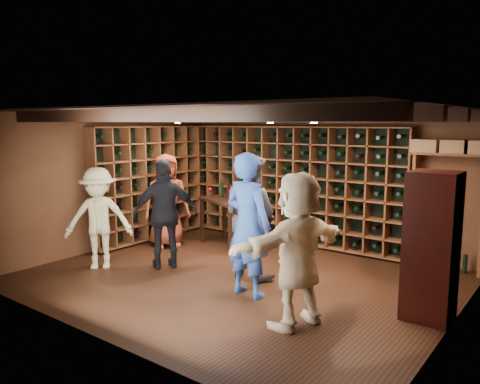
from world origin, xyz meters
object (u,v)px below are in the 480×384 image
Objects in this scene: guest_khaki at (99,218)px; tasting_table at (227,205)px; display_cabinet at (431,249)px; man_blue_shirt at (248,225)px; guest_red_floral at (167,201)px; man_grey_suit at (250,216)px; guest_woman_black at (165,214)px; guest_beige at (298,250)px.

tasting_table is (0.84, 2.25, -0.02)m from guest_khaki.
display_cabinet is at bearing 5.99° from tasting_table.
man_blue_shirt is 1.45× the size of tasting_table.
man_grey_suit is at bearing -68.28° from guest_red_floral.
man_blue_shirt is 1.80m from guest_woman_black.
man_blue_shirt reaches higher than guest_khaki.
man_grey_suit reaches higher than guest_red_floral.
guest_beige is at bearing 161.70° from man_blue_shirt.
guest_woman_black is at bearing -9.71° from guest_khaki.
man_grey_suit is at bearing -17.95° from tasting_table.
guest_woman_black is at bearing -86.51° from guest_beige.
man_grey_suit is 2.46m from guest_khaki.
tasting_table is at bearing -21.93° from guest_red_floral.
display_cabinet is 4.94m from guest_khaki.
display_cabinet is at bearing -62.30° from guest_red_floral.
guest_woman_black is (-3.96, -0.47, 0.03)m from display_cabinet.
display_cabinet is 1.30× the size of tasting_table.
display_cabinet is 2.28m from man_blue_shirt.
guest_red_floral is 1.61m from guest_khaki.
guest_khaki reaches higher than tasting_table.
guest_khaki is 0.90× the size of guest_beige.
display_cabinet is 0.90× the size of man_blue_shirt.
tasting_table is (-0.01, 1.60, -0.08)m from guest_woman_black.
guest_khaki is at bearing 37.06° from man_grey_suit.
guest_woman_black reaches higher than guest_khaki.
guest_woman_black is at bearing 29.45° from man_grey_suit.
man_grey_suit is at bearing 179.66° from display_cabinet.
man_blue_shirt is 1.20× the size of guest_khaki.
tasting_table is at bearing 22.22° from guest_khaki.
tasting_table is at bearing -112.21° from guest_beige.
man_grey_suit reaches higher than guest_khaki.
guest_beige is at bearing -47.00° from guest_khaki.
guest_beige is 1.34× the size of tasting_table.
guest_woman_black is at bearing -67.73° from tasting_table.
guest_woman_black reaches higher than guest_red_floral.
guest_beige reaches higher than guest_red_floral.
guest_khaki is 2.40m from tasting_table.
man_grey_suit is (-0.46, 0.68, -0.04)m from man_blue_shirt.
guest_woman_black is 1.31× the size of tasting_table.
guest_red_floral is at bearing 46.07° from guest_khaki.
guest_beige is (3.74, -1.58, 0.02)m from guest_red_floral.
man_blue_shirt is 1.04× the size of man_grey_suit.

